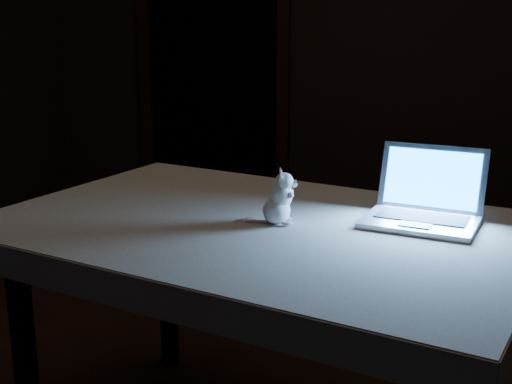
# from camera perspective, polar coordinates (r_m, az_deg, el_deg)

# --- Properties ---
(floor) EXTENTS (5.00, 5.00, 0.00)m
(floor) POSITION_cam_1_polar(r_m,az_deg,el_deg) (2.38, 5.12, -15.50)
(floor) COLOR black
(floor) RESTS_ON ground
(doorway) EXTENTS (1.06, 0.36, 2.13)m
(doorway) POSITION_cam_1_polar(r_m,az_deg,el_deg) (4.75, -3.60, 12.97)
(doorway) COLOR black
(doorway) RESTS_ON back_wall
(table) EXTENTS (1.44, 1.14, 0.68)m
(table) POSITION_cam_1_polar(r_m,az_deg,el_deg) (1.86, 0.26, -12.67)
(table) COLOR black
(table) RESTS_ON floor
(tablecloth) EXTENTS (1.60, 1.39, 0.08)m
(tablecloth) POSITION_cam_1_polar(r_m,az_deg,el_deg) (1.73, 2.90, -3.94)
(tablecloth) COLOR beige
(tablecloth) RESTS_ON table
(laptop) EXTENTS (0.32, 0.29, 0.19)m
(laptop) POSITION_cam_1_polar(r_m,az_deg,el_deg) (1.73, 13.66, 0.24)
(laptop) COLOR silver
(laptop) RESTS_ON tablecloth
(plush_mouse) EXTENTS (0.13, 0.13, 0.14)m
(plush_mouse) POSITION_cam_1_polar(r_m,az_deg,el_deg) (1.70, 1.73, -0.39)
(plush_mouse) COLOR white
(plush_mouse) RESTS_ON tablecloth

